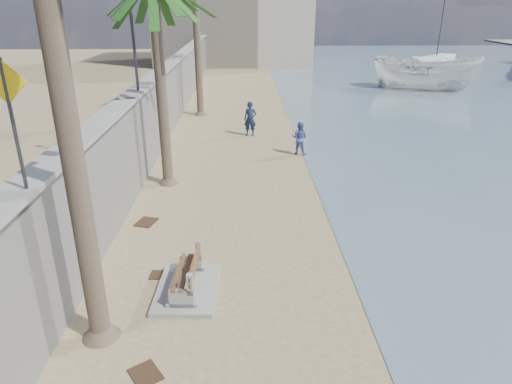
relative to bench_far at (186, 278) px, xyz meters
name	(u,v)px	position (x,y,z in m)	size (l,w,h in m)	color
seawall	(169,98)	(-2.83, 16.71, 1.34)	(0.45, 70.00, 3.50)	gray
wall_cap	(167,66)	(-2.83, 16.71, 3.14)	(0.80, 70.00, 0.12)	gray
end_building	(233,1)	(0.37, 48.71, 6.59)	(18.00, 12.00, 14.00)	#B7AA93
bench_far	(186,278)	(0.00, 0.00, 0.00)	(1.60, 2.28, 0.93)	gray
pedestrian_sign	(10,108)	(-2.63, -1.79, 4.75)	(0.78, 0.07, 2.40)	#2D2D33
streetlight	(130,9)	(-2.73, 8.71, 6.24)	(0.28, 0.28, 5.12)	#2D2D33
person_a	(250,117)	(1.86, 14.79, 0.68)	(0.78, 0.53, 2.17)	#131E36
person_b	(300,136)	(4.19, 11.38, 0.49)	(0.86, 0.67, 1.79)	#475494
boat_cruiser	(425,71)	(16.82, 28.99, 1.11)	(3.27, 3.36, 3.84)	silver
yacht_far	(421,69)	(20.53, 39.61, -0.06)	(9.26, 2.59, 1.50)	silver
sailboat_west	(436,58)	(26.10, 49.50, -0.10)	(6.80, 7.00, 9.93)	silver
debris_b	(146,374)	(-0.51, -2.85, -0.39)	(0.66, 0.52, 0.03)	#382616
debris_c	(146,222)	(-1.83, 4.01, -0.39)	(0.75, 0.60, 0.03)	#382616
debris_d	(161,275)	(-0.80, 0.75, -0.39)	(0.57, 0.45, 0.03)	#382616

